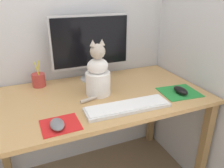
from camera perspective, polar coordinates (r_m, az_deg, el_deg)
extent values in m
cube|color=silver|center=(1.57, -9.17, 20.46)|extent=(7.00, 0.04, 2.50)
cube|color=silver|center=(1.57, 21.68, 19.21)|extent=(0.04, 7.00, 2.50)
cube|color=tan|center=(1.34, -3.73, -3.26)|extent=(1.31, 0.71, 0.02)
cube|color=olive|center=(1.61, 22.79, -15.59)|extent=(0.05, 0.05, 0.71)
cube|color=olive|center=(1.76, -26.91, -12.88)|extent=(0.05, 0.05, 0.71)
cube|color=olive|center=(2.01, 10.39, -5.90)|extent=(0.05, 0.05, 0.71)
cylinder|color=#B2B2B7|center=(1.58, -5.15, 1.49)|extent=(0.17, 0.17, 0.01)
cylinder|color=#B2B2B7|center=(1.56, -5.21, 3.14)|extent=(0.04, 0.04, 0.09)
cube|color=#B2B2B7|center=(1.50, -5.51, 10.96)|extent=(0.54, 0.02, 0.35)
cube|color=black|center=(1.49, -5.40, 10.89)|extent=(0.52, 0.00, 0.32)
cube|color=silver|center=(1.18, 4.09, -6.05)|extent=(0.47, 0.15, 0.02)
cube|color=white|center=(1.17, 4.11, -5.54)|extent=(0.45, 0.13, 0.01)
cube|color=red|center=(1.07, -13.32, -10.34)|extent=(0.18, 0.16, 0.00)
cube|color=#238438|center=(1.43, 17.13, -2.05)|extent=(0.25, 0.22, 0.00)
ellipsoid|color=slate|center=(1.05, -14.13, -10.16)|extent=(0.06, 0.11, 0.03)
ellipsoid|color=black|center=(1.40, 17.50, -1.59)|extent=(0.06, 0.11, 0.04)
cylinder|color=white|center=(1.32, -3.64, 0.17)|extent=(0.16, 0.16, 0.14)
ellipsoid|color=white|center=(1.28, -3.76, 4.68)|extent=(0.13, 0.12, 0.10)
sphere|color=#B2A393|center=(1.24, -3.75, 8.45)|extent=(0.09, 0.09, 0.09)
cone|color=#B2A393|center=(1.23, -5.06, 10.67)|extent=(0.04, 0.04, 0.04)
cone|color=#B2A393|center=(1.24, -2.57, 10.87)|extent=(0.04, 0.04, 0.04)
cylinder|color=#B2A393|center=(1.28, -4.49, -3.53)|extent=(0.19, 0.07, 0.02)
cylinder|color=#B23833|center=(1.52, -18.62, 0.99)|extent=(0.08, 0.08, 0.09)
cylinder|color=yellow|center=(1.51, -18.76, 3.32)|extent=(0.03, 0.02, 0.14)
cylinder|color=yellow|center=(1.47, -18.78, 2.90)|extent=(0.03, 0.01, 0.14)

